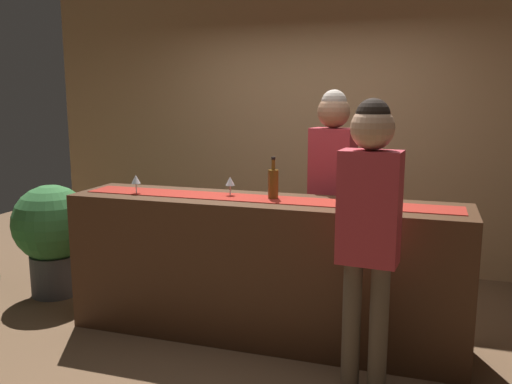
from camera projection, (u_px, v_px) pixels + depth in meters
The scene contains 11 objects.
ground_plane at pixel (262, 335), 4.02m from camera, with size 10.00×10.00×0.00m, color brown.
back_wall at pixel (317, 127), 5.54m from camera, with size 6.00×0.12×2.90m, color tan.
bar_counter at pixel (263, 269), 3.93m from camera, with size 2.87×0.60×1.04m, color #472B19.
counter_runner_cloth at pixel (263, 199), 3.84m from camera, with size 2.73×0.28×0.01m, color maroon.
wine_bottle_green at pixel (366, 187), 3.68m from camera, with size 0.07×0.07×0.30m.
wine_bottle_amber at pixel (273, 183), 3.83m from camera, with size 0.07×0.07×0.30m.
wine_glass_near_customer at pixel (230, 182), 3.95m from camera, with size 0.07×0.07×0.14m.
wine_glass_mid_counter at pixel (136, 180), 4.03m from camera, with size 0.07×0.07×0.14m.
bartender at pixel (332, 176), 4.24m from camera, with size 0.37×0.26×1.82m.
customer_sipping at pixel (369, 216), 3.04m from camera, with size 0.36×0.25×1.76m.
potted_plant_tall at pixel (52, 232), 4.77m from camera, with size 0.68×0.68×1.00m.
Camera 1 is at (1.11, -3.60, 1.77)m, focal length 37.71 mm.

